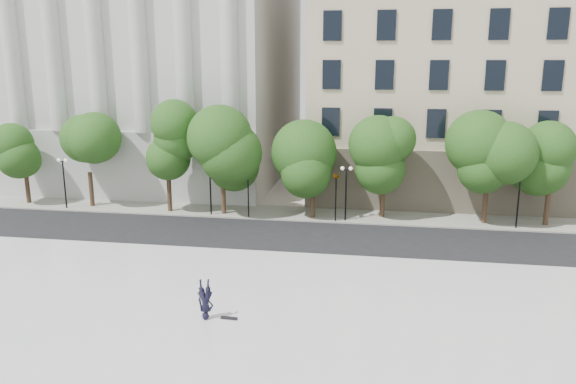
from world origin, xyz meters
name	(u,v)px	position (x,y,z in m)	size (l,w,h in m)	color
ground	(164,383)	(0.00, 0.00, 0.00)	(160.00, 160.00, 0.00)	beige
plaza	(189,339)	(0.00, 3.00, 0.23)	(44.00, 22.00, 0.45)	silver
street	(261,237)	(0.00, 18.00, 0.01)	(60.00, 8.00, 0.02)	black
far_sidewalk	(276,213)	(0.00, 24.00, 0.06)	(60.00, 4.00, 0.12)	#B4B1A6
building_west	(139,49)	(-17.00, 38.57, 12.89)	(31.50, 27.65, 25.60)	beige
building_east	(512,67)	(20.00, 38.91, 11.14)	(36.00, 26.15, 23.00)	beige
traffic_light_west	(248,170)	(-1.85, 22.30, 3.74)	(0.61, 1.88, 4.24)	black
traffic_light_east	(336,173)	(4.77, 22.30, 3.75)	(0.86, 1.90, 4.25)	black
person_lying	(206,314)	(0.28, 4.55, 0.71)	(0.69, 0.45, 1.88)	black
skateboard	(229,318)	(1.30, 4.70, 0.49)	(0.77, 0.20, 0.08)	black
street_trees	(285,155)	(0.76, 23.45, 4.78)	(44.70, 5.27, 7.36)	#382619
lamp_posts	(278,182)	(0.39, 22.60, 2.90)	(35.56, 0.28, 4.28)	black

